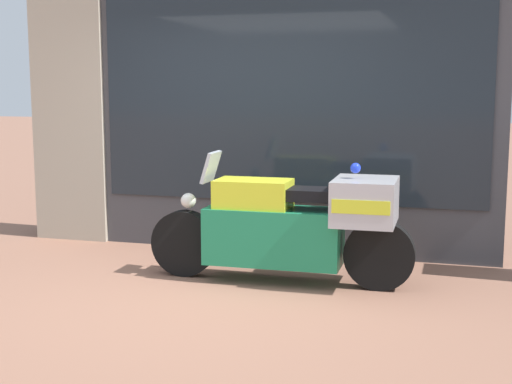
# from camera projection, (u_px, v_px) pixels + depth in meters

# --- Properties ---
(ground_plane) EXTENTS (60.00, 60.00, 0.00)m
(ground_plane) POSITION_uv_depth(u_px,v_px,m) (187.00, 299.00, 5.86)
(ground_plane) COLOR #8E604C
(shop_building) EXTENTS (5.10, 0.55, 3.44)m
(shop_building) POSITION_uv_depth(u_px,v_px,m) (221.00, 87.00, 7.60)
(shop_building) COLOR #424247
(shop_building) RESTS_ON ground
(window_display) EXTENTS (3.77, 0.30, 2.06)m
(window_display) POSITION_uv_depth(u_px,v_px,m) (288.00, 204.00, 7.61)
(window_display) COLOR slate
(window_display) RESTS_ON ground
(paramedic_motorcycle) EXTENTS (2.38, 0.67, 1.16)m
(paramedic_motorcycle) POSITION_uv_depth(u_px,v_px,m) (295.00, 223.00, 6.24)
(paramedic_motorcycle) COLOR black
(paramedic_motorcycle) RESTS_ON ground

